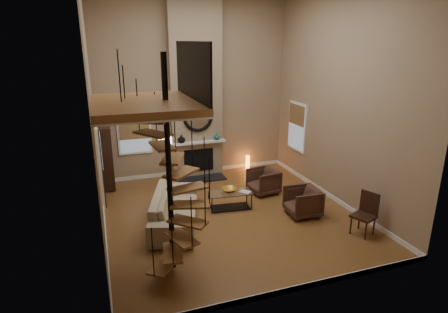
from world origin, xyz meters
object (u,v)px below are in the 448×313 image
object	(u,v)px
sofa	(175,207)
hutch	(105,157)
floor_lamp	(165,145)
side_chair	(366,212)
coffee_table	(230,198)
accent_lamp	(248,163)
armchair_near	(266,181)
armchair_far	(305,201)

from	to	relation	value
sofa	hutch	bearing A→B (deg)	43.76
floor_lamp	side_chair	xyz separation A→B (m)	(3.77, -3.81, -0.89)
hutch	coffee_table	distance (m)	3.92
accent_lamp	side_chair	world-z (taller)	side_chair
armchair_near	side_chair	xyz separation A→B (m)	(1.11, -2.88, 0.17)
hutch	side_chair	xyz separation A→B (m)	(5.38, -4.72, -0.42)
armchair_near	coffee_table	distance (m)	1.48
sofa	accent_lamp	world-z (taller)	sofa
armchair_near	armchair_far	bearing A→B (deg)	3.17
armchair_near	accent_lamp	world-z (taller)	armchair_near
armchair_far	side_chair	world-z (taller)	side_chair
accent_lamp	coffee_table	bearing A→B (deg)	-120.98
sofa	side_chair	xyz separation A→B (m)	(3.95, -1.90, 0.13)
hutch	side_chair	world-z (taller)	hutch
floor_lamp	sofa	bearing A→B (deg)	-95.42
armchair_near	accent_lamp	bearing A→B (deg)	163.87
armchair_near	floor_lamp	world-z (taller)	floor_lamp
hutch	sofa	bearing A→B (deg)	-63.22
sofa	accent_lamp	size ratio (longest dim) A/B	5.25
coffee_table	side_chair	world-z (taller)	side_chair
hutch	floor_lamp	bearing A→B (deg)	-29.49
side_chair	sofa	bearing A→B (deg)	154.32
hutch	floor_lamp	world-z (taller)	hutch
accent_lamp	side_chair	distance (m)	4.95
armchair_far	hutch	bearing A→B (deg)	-123.51
sofa	accent_lamp	xyz separation A→B (m)	(3.11, 2.97, -0.15)
hutch	accent_lamp	size ratio (longest dim) A/B	3.81
sofa	floor_lamp	xyz separation A→B (m)	(0.18, 1.91, 1.02)
floor_lamp	side_chair	world-z (taller)	floor_lamp
armchair_far	accent_lamp	size ratio (longest dim) A/B	1.63
sofa	coffee_table	size ratio (longest dim) A/B	2.20
coffee_table	side_chair	xyz separation A→B (m)	(2.44, -2.21, 0.24)
armchair_far	floor_lamp	world-z (taller)	floor_lamp
armchair_near	coffee_table	world-z (taller)	armchair_near
armchair_near	side_chair	bearing A→B (deg)	12.80
hutch	armchair_near	world-z (taller)	hutch
hutch	coffee_table	world-z (taller)	hutch
side_chair	coffee_table	bearing A→B (deg)	137.79
accent_lamp	armchair_far	bearing A→B (deg)	-89.05
side_chair	armchair_far	bearing A→B (deg)	121.90
hutch	armchair_near	xyz separation A→B (m)	(4.26, -1.84, -0.60)
coffee_table	side_chair	size ratio (longest dim) A/B	1.18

